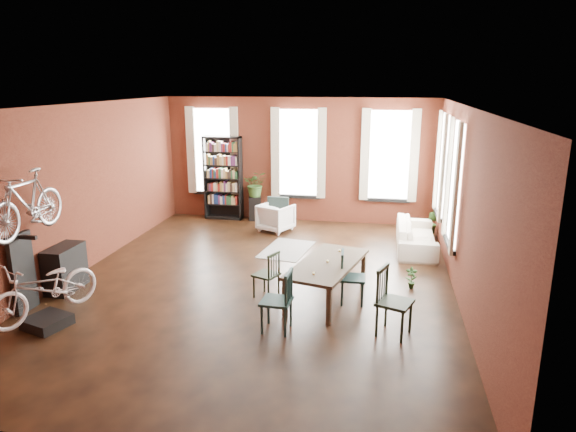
% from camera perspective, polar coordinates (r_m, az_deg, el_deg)
% --- Properties ---
extents(room, '(9.00, 9.04, 3.22)m').
position_cam_1_polar(room, '(9.47, -1.18, 5.88)').
color(room, black).
rests_on(room, ground).
extents(dining_table, '(1.32, 2.08, 0.66)m').
position_cam_1_polar(dining_table, '(8.77, 4.36, -7.18)').
color(dining_table, '#443728').
rests_on(dining_table, ground).
extents(dining_chair_a, '(0.46, 0.46, 0.94)m').
position_cam_1_polar(dining_chair_a, '(7.65, -1.30, -9.40)').
color(dining_chair_a, '#1C3D3E').
rests_on(dining_chair_a, ground).
extents(dining_chair_b, '(0.49, 0.49, 0.82)m').
position_cam_1_polar(dining_chair_b, '(8.81, -2.44, -6.50)').
color(dining_chair_b, black).
rests_on(dining_chair_b, ground).
extents(dining_chair_c, '(0.60, 0.60, 1.01)m').
position_cam_1_polar(dining_chair_c, '(7.68, 11.76, -9.37)').
color(dining_chair_c, black).
rests_on(dining_chair_c, ground).
extents(dining_chair_d, '(0.43, 0.43, 0.88)m').
position_cam_1_polar(dining_chair_d, '(8.63, 7.19, -6.82)').
color(dining_chair_d, '#163131').
rests_on(dining_chair_d, ground).
extents(bookshelf, '(1.00, 0.32, 2.20)m').
position_cam_1_polar(bookshelf, '(13.73, -7.22, 4.20)').
color(bookshelf, black).
rests_on(bookshelf, ground).
extents(white_armchair, '(0.94, 0.92, 0.75)m').
position_cam_1_polar(white_armchair, '(12.63, -1.36, -0.00)').
color(white_armchair, silver).
rests_on(white_armchair, ground).
extents(cream_sofa, '(0.61, 2.08, 0.81)m').
position_cam_1_polar(cream_sofa, '(11.62, 14.09, -1.62)').
color(cream_sofa, beige).
rests_on(cream_sofa, ground).
extents(striped_rug, '(1.12, 1.59, 0.01)m').
position_cam_1_polar(striped_rug, '(11.31, -0.15, -3.73)').
color(striped_rug, black).
rests_on(striped_rug, ground).
extents(bike_trainer, '(0.70, 0.70, 0.16)m').
position_cam_1_polar(bike_trainer, '(8.71, -25.19, -10.59)').
color(bike_trainer, black).
rests_on(bike_trainer, ground).
extents(bike_wall_rack, '(0.16, 0.60, 1.30)m').
position_cam_1_polar(bike_wall_rack, '(9.23, -27.40, -5.61)').
color(bike_wall_rack, black).
rests_on(bike_wall_rack, ground).
extents(console_table, '(0.40, 0.80, 0.80)m').
position_cam_1_polar(console_table, '(9.92, -23.53, -5.34)').
color(console_table, black).
rests_on(console_table, ground).
extents(plant_stand, '(0.38, 0.38, 0.63)m').
position_cam_1_polar(plant_stand, '(13.66, -3.69, 0.86)').
color(plant_stand, black).
rests_on(plant_stand, ground).
extents(plant_by_sofa, '(0.54, 0.73, 0.29)m').
position_cam_1_polar(plant_by_sofa, '(12.71, 15.65, -1.53)').
color(plant_by_sofa, '#315C24').
rests_on(plant_by_sofa, ground).
extents(plant_small, '(0.25, 0.41, 0.14)m').
position_cam_1_polar(plant_small, '(9.53, 13.49, -7.41)').
color(plant_small, '#264E1F').
rests_on(plant_small, ground).
extents(bicycle_floor, '(0.91, 1.07, 1.72)m').
position_cam_1_polar(bicycle_floor, '(8.39, -25.66, -4.67)').
color(bicycle_floor, beige).
rests_on(bicycle_floor, bike_trainer).
extents(bicycle_hung, '(0.47, 1.00, 1.66)m').
position_cam_1_polar(bicycle_hung, '(8.71, -27.25, 3.41)').
color(bicycle_hung, '#A5A8AD').
rests_on(bicycle_hung, bike_wall_rack).
extents(plant_on_stand, '(0.76, 0.81, 0.53)m').
position_cam_1_polar(plant_on_stand, '(13.55, -3.60, 3.27)').
color(plant_on_stand, '#355C24').
rests_on(plant_on_stand, plant_stand).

